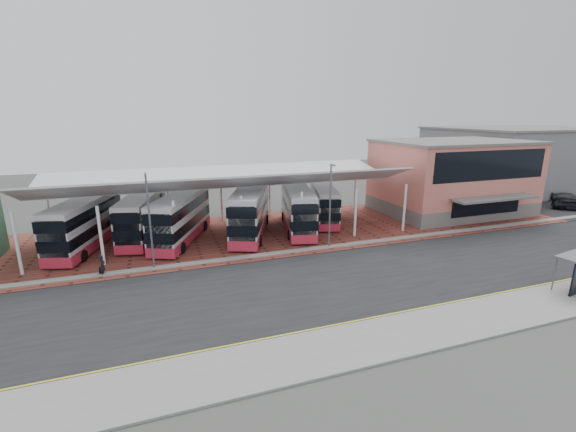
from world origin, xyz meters
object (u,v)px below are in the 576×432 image
(bus_5, at_px, (324,204))
(carpark_car_a, at_px, (570,205))
(bus_1, at_px, (143,217))
(bus_4, at_px, (298,209))
(bus_0, at_px, (85,224))
(terminal, at_px, (452,176))
(carpark_car_b, at_px, (569,198))
(pedestrian, at_px, (103,265))
(bus_2, at_px, (181,218))
(bus_3, at_px, (250,212))

(bus_5, distance_m, carpark_car_a, 33.80)
(carpark_car_a, bearing_deg, bus_5, 120.56)
(bus_1, distance_m, carpark_car_a, 53.81)
(bus_4, bearing_deg, bus_5, 42.09)
(bus_0, distance_m, bus_4, 21.13)
(terminal, distance_m, carpark_car_b, 20.72)
(bus_1, height_order, bus_5, bus_1)
(bus_0, distance_m, pedestrian, 8.06)
(terminal, relative_size, bus_1, 1.63)
(terminal, xyz_separation_m, carpark_car_b, (20.28, -1.52, -3.94))
(bus_2, relative_size, pedestrian, 6.80)
(bus_2, xyz_separation_m, bus_3, (7.07, -0.27, 0.12))
(bus_5, bearing_deg, pedestrian, -141.90)
(bus_2, relative_size, bus_3, 0.95)
(bus_1, bearing_deg, bus_0, -151.89)
(bus_1, xyz_separation_m, carpark_car_b, (58.08, -2.68, -1.60))
(carpark_car_a, bearing_deg, carpark_car_b, -12.62)
(bus_1, bearing_deg, pedestrian, -95.06)
(bus_2, bearing_deg, bus_3, 21.48)
(bus_4, bearing_deg, carpark_car_b, 13.28)
(bus_0, bearing_deg, bus_5, 19.67)
(bus_3, xyz_separation_m, pedestrian, (-13.69, -6.62, -1.61))
(pedestrian, bearing_deg, carpark_car_a, -80.90)
(terminal, height_order, bus_4, terminal)
(bus_0, height_order, bus_3, bus_3)
(bus_1, height_order, carpark_car_a, bus_1)
(bus_1, bearing_deg, bus_4, 5.15)
(terminal, xyz_separation_m, bus_2, (-34.19, -0.92, -2.26))
(terminal, relative_size, pedestrian, 10.87)
(bus_4, height_order, pedestrian, bus_4)
(bus_4, distance_m, carpark_car_a, 37.68)
(bus_0, xyz_separation_m, bus_3, (15.80, -1.02, 0.12))
(bus_2, distance_m, carpark_car_b, 54.50)
(bus_5, distance_m, pedestrian, 24.90)
(bus_5, relative_size, pedestrian, 6.11)
(carpark_car_a, bearing_deg, bus_4, 125.13)
(bus_3, xyz_separation_m, carpark_car_a, (42.77, -3.77, -1.72))
(pedestrian, relative_size, carpark_car_a, 0.40)
(bus_4, height_order, bus_5, bus_4)
(bus_0, relative_size, carpark_car_a, 2.79)
(bus_1, distance_m, bus_5, 20.21)
(carpark_car_a, height_order, carpark_car_b, carpark_car_a)
(pedestrian, height_order, carpark_car_b, pedestrian)
(bus_2, xyz_separation_m, bus_5, (16.60, 2.00, -0.27))
(pedestrian, bearing_deg, bus_2, -37.69)
(carpark_car_a, bearing_deg, terminal, 113.26)
(bus_5, bearing_deg, bus_2, -155.97)
(bus_2, bearing_deg, pedestrian, -110.24)
(bus_4, height_order, carpark_car_b, bus_4)
(terminal, xyz_separation_m, bus_5, (-17.59, 1.07, -2.53))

